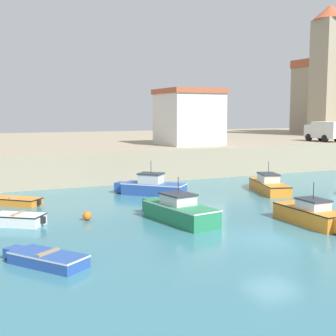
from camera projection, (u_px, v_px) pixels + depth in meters
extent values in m
plane|color=teal|center=(273.00, 239.00, 22.17)|extent=(200.00, 200.00, 0.00)
cube|color=gray|center=(75.00, 150.00, 57.05)|extent=(120.00, 40.00, 2.74)
cube|color=#237A4C|center=(181.00, 214.00, 25.48)|extent=(2.60, 4.96, 0.97)
cube|color=#237A4C|center=(153.00, 205.00, 27.74)|extent=(1.13, 0.98, 0.83)
cube|color=white|center=(181.00, 206.00, 25.43)|extent=(2.62, 5.01, 0.07)
cube|color=silver|center=(178.00, 199.00, 25.58)|extent=(1.63, 1.86, 0.52)
cube|color=#2D333D|center=(178.00, 194.00, 25.55)|extent=(1.74, 2.02, 0.08)
cylinder|color=black|center=(178.00, 185.00, 25.49)|extent=(0.04, 0.04, 0.90)
cube|color=white|center=(18.00, 220.00, 24.85)|extent=(2.95, 2.67, 0.60)
cube|color=black|center=(18.00, 215.00, 24.82)|extent=(2.98, 2.70, 0.07)
cube|color=#997F5B|center=(18.00, 213.00, 24.81)|extent=(0.84, 1.04, 0.08)
cube|color=black|center=(43.00, 220.00, 24.55)|extent=(0.28, 0.28, 0.36)
cube|color=#284C9E|center=(154.00, 189.00, 33.94)|extent=(4.36, 4.39, 0.85)
cube|color=#284C9E|center=(121.00, 187.00, 34.86)|extent=(1.17, 1.17, 0.72)
cube|color=white|center=(154.00, 184.00, 33.89)|extent=(4.41, 4.44, 0.07)
cube|color=silver|center=(151.00, 179.00, 33.93)|extent=(2.00, 2.00, 0.66)
cube|color=#2D333D|center=(151.00, 174.00, 33.89)|extent=(2.15, 2.16, 0.08)
cylinder|color=black|center=(151.00, 167.00, 33.83)|extent=(0.04, 0.04, 0.90)
cube|color=orange|center=(269.00, 187.00, 35.15)|extent=(3.12, 5.39, 0.76)
cube|color=orange|center=(257.00, 181.00, 38.04)|extent=(1.05, 0.95, 0.65)
cube|color=black|center=(269.00, 183.00, 35.11)|extent=(3.15, 5.44, 0.07)
cube|color=silver|center=(268.00, 178.00, 35.32)|extent=(1.70, 2.09, 0.55)
cube|color=#2D333D|center=(268.00, 174.00, 35.28)|extent=(1.82, 2.26, 0.08)
cylinder|color=black|center=(269.00, 167.00, 35.23)|extent=(0.04, 0.04, 0.90)
cube|color=orange|center=(15.00, 201.00, 30.35)|extent=(3.42, 3.28, 0.47)
cube|color=black|center=(15.00, 198.00, 30.33)|extent=(3.45, 3.31, 0.07)
cube|color=#997F5B|center=(15.00, 197.00, 30.32)|extent=(0.91, 0.98, 0.08)
cube|color=black|center=(39.00, 202.00, 29.80)|extent=(0.28, 0.28, 0.36)
cube|color=orange|center=(310.00, 216.00, 25.16)|extent=(1.63, 4.42, 0.86)
cube|color=black|center=(310.00, 209.00, 25.11)|extent=(1.65, 4.46, 0.07)
cube|color=silver|center=(313.00, 205.00, 24.88)|extent=(1.19, 1.56, 0.46)
cube|color=#2D333D|center=(313.00, 200.00, 24.85)|extent=(1.27, 1.69, 0.08)
cylinder|color=black|center=(314.00, 191.00, 24.79)|extent=(0.04, 0.04, 0.90)
cube|color=#284C9E|center=(48.00, 259.00, 18.34)|extent=(2.90, 3.33, 0.49)
cube|color=#284C9E|center=(15.00, 252.00, 19.26)|extent=(0.94, 0.91, 0.42)
cube|color=white|center=(48.00, 254.00, 18.32)|extent=(2.93, 3.37, 0.07)
cube|color=#997F5B|center=(48.00, 252.00, 18.31)|extent=(1.04, 0.82, 0.08)
sphere|color=orange|center=(87.00, 216.00, 25.98)|extent=(0.51, 0.51, 0.51)
cube|color=gray|center=(328.00, 79.00, 63.52)|extent=(3.57, 3.57, 15.54)
cone|color=#B25133|center=(330.00, 12.00, 62.48)|extent=(4.64, 4.64, 2.00)
cube|color=silver|center=(189.00, 119.00, 46.68)|extent=(5.38, 5.72, 5.03)
cube|color=#B25133|center=(189.00, 91.00, 46.35)|extent=(5.65, 6.01, 0.50)
cube|color=silver|center=(329.00, 130.00, 51.34)|extent=(2.32, 3.34, 1.80)
cube|color=silver|center=(314.00, 131.00, 53.14)|extent=(2.09, 1.44, 1.40)
cube|color=#334756|center=(312.00, 129.00, 53.51)|extent=(1.80, 0.25, 0.70)
cylinder|color=black|center=(309.00, 137.00, 52.68)|extent=(0.34, 0.82, 0.80)
cylinder|color=black|center=(321.00, 137.00, 53.60)|extent=(0.34, 0.82, 0.80)
cylinder|color=black|center=(325.00, 139.00, 50.64)|extent=(0.34, 0.82, 0.80)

